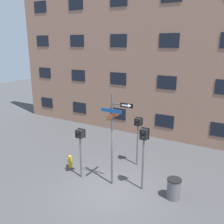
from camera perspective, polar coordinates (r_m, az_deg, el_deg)
ground_plane at (r=11.33m, az=-0.11°, el=-17.32°), size 60.00×60.00×0.00m
building_facade at (r=16.03m, az=13.28°, el=15.62°), size 24.00×0.63×12.55m
street_sign_pole at (r=10.61m, az=0.38°, el=-4.70°), size 1.45×1.05×4.17m
pedestrian_signal_left at (r=11.50m, az=-7.31°, el=-6.31°), size 0.41×0.40×2.39m
pedestrian_signal_right at (r=10.44m, az=7.23°, el=-6.91°), size 0.36×0.40×2.78m
pedestrian_signal_across at (r=12.60m, az=5.93°, el=-3.75°), size 0.38×0.40×2.55m
fire_hydrant at (r=13.08m, az=-9.56°, el=-11.08°), size 0.35×0.19×0.68m
trash_bin at (r=10.87m, az=13.94°, el=-16.65°), size 0.59×0.59×0.87m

